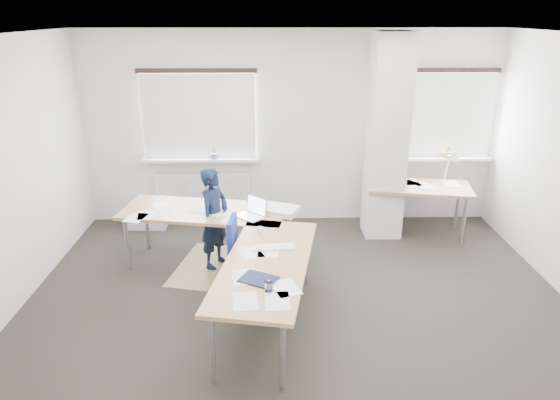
{
  "coord_description": "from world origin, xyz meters",
  "views": [
    {
      "loc": [
        -0.27,
        -4.64,
        3.01
      ],
      "look_at": [
        -0.17,
        0.9,
        0.91
      ],
      "focal_mm": 32.0,
      "sensor_mm": 36.0,
      "label": 1
    }
  ],
  "objects_px": {
    "desk_main": "(236,236)",
    "desk_side": "(419,188)",
    "person": "(214,218)",
    "task_chair": "(249,274)"
  },
  "relations": [
    {
      "from": "desk_main",
      "to": "desk_side",
      "type": "distance_m",
      "value": 2.91
    },
    {
      "from": "desk_main",
      "to": "person",
      "type": "xyz_separation_m",
      "value": [
        -0.31,
        0.62,
        -0.05
      ]
    },
    {
      "from": "task_chair",
      "to": "person",
      "type": "height_order",
      "value": "person"
    },
    {
      "from": "desk_side",
      "to": "task_chair",
      "type": "height_order",
      "value": "desk_side"
    },
    {
      "from": "task_chair",
      "to": "person",
      "type": "distance_m",
      "value": 0.91
    },
    {
      "from": "task_chair",
      "to": "person",
      "type": "xyz_separation_m",
      "value": [
        -0.44,
        0.71,
        0.38
      ]
    },
    {
      "from": "desk_side",
      "to": "task_chair",
      "type": "distance_m",
      "value": 2.88
    },
    {
      "from": "desk_main",
      "to": "person",
      "type": "bearing_deg",
      "value": 126.32
    },
    {
      "from": "desk_main",
      "to": "person",
      "type": "relative_size",
      "value": 2.33
    },
    {
      "from": "task_chair",
      "to": "desk_main",
      "type": "bearing_deg",
      "value": 152.06
    }
  ]
}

